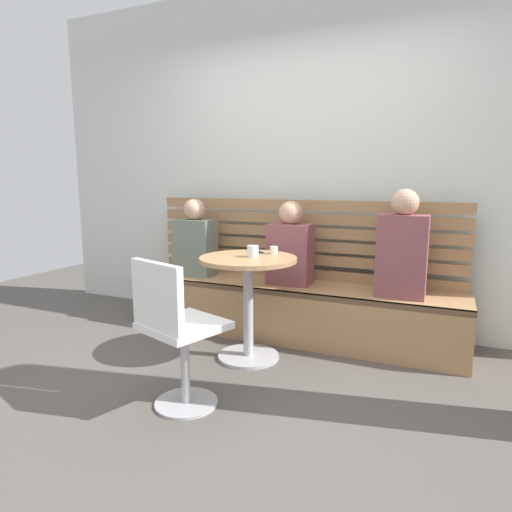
{
  "coord_description": "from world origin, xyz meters",
  "views": [
    {
      "loc": [
        1.14,
        -2.06,
        1.26
      ],
      "look_at": [
        -0.06,
        0.66,
        0.75
      ],
      "focal_mm": 30.69,
      "sensor_mm": 36.0,
      "label": 1
    }
  ],
  "objects_px": {
    "white_chair": "(175,329)",
    "person_child_left": "(290,248)",
    "cafe_table": "(248,288)",
    "person_child_middle": "(195,242)",
    "person_adult": "(402,249)",
    "cup_espresso_small": "(274,250)",
    "cup_glass_short": "(253,251)",
    "phone_on_table": "(255,252)",
    "booth_bench": "(289,310)"
  },
  "relations": [
    {
      "from": "person_child_left",
      "to": "cup_espresso_small",
      "type": "distance_m",
      "value": 0.36
    },
    {
      "from": "booth_bench",
      "to": "cup_glass_short",
      "type": "xyz_separation_m",
      "value": [
        -0.09,
        -0.53,
        0.56
      ]
    },
    {
      "from": "person_child_left",
      "to": "phone_on_table",
      "type": "xyz_separation_m",
      "value": [
        -0.15,
        -0.34,
        0.01
      ]
    },
    {
      "from": "person_child_middle",
      "to": "phone_on_table",
      "type": "bearing_deg",
      "value": -24.78
    },
    {
      "from": "cafe_table",
      "to": "person_child_middle",
      "type": "bearing_deg",
      "value": 144.56
    },
    {
      "from": "cafe_table",
      "to": "white_chair",
      "type": "height_order",
      "value": "white_chair"
    },
    {
      "from": "white_chair",
      "to": "phone_on_table",
      "type": "xyz_separation_m",
      "value": [
        0.03,
        1.02,
        0.28
      ]
    },
    {
      "from": "person_child_left",
      "to": "person_child_middle",
      "type": "xyz_separation_m",
      "value": [
        -0.88,
        -0.01,
        0.0
      ]
    },
    {
      "from": "white_chair",
      "to": "person_child_left",
      "type": "height_order",
      "value": "person_child_left"
    },
    {
      "from": "person_adult",
      "to": "cup_espresso_small",
      "type": "relative_size",
      "value": 13.72
    },
    {
      "from": "person_adult",
      "to": "cup_glass_short",
      "type": "relative_size",
      "value": 9.6
    },
    {
      "from": "person_child_middle",
      "to": "cup_glass_short",
      "type": "height_order",
      "value": "person_child_middle"
    },
    {
      "from": "white_chair",
      "to": "cup_glass_short",
      "type": "relative_size",
      "value": 10.63
    },
    {
      "from": "white_chair",
      "to": "cafe_table",
      "type": "bearing_deg",
      "value": 85.36
    },
    {
      "from": "person_adult",
      "to": "phone_on_table",
      "type": "height_order",
      "value": "person_adult"
    },
    {
      "from": "cup_espresso_small",
      "to": "phone_on_table",
      "type": "xyz_separation_m",
      "value": [
        -0.16,
        0.02,
        -0.02
      ]
    },
    {
      "from": "person_adult",
      "to": "person_child_middle",
      "type": "xyz_separation_m",
      "value": [
        -1.73,
        0.03,
        -0.05
      ]
    },
    {
      "from": "white_chair",
      "to": "phone_on_table",
      "type": "height_order",
      "value": "white_chair"
    },
    {
      "from": "cafe_table",
      "to": "white_chair",
      "type": "bearing_deg",
      "value": -94.64
    },
    {
      "from": "booth_bench",
      "to": "cup_espresso_small",
      "type": "bearing_deg",
      "value": -89.54
    },
    {
      "from": "white_chair",
      "to": "person_child_left",
      "type": "distance_m",
      "value": 1.4
    },
    {
      "from": "person_child_middle",
      "to": "white_chair",
      "type": "bearing_deg",
      "value": -62.75
    },
    {
      "from": "person_adult",
      "to": "person_child_left",
      "type": "distance_m",
      "value": 0.86
    },
    {
      "from": "person_adult",
      "to": "cup_glass_short",
      "type": "bearing_deg",
      "value": -152.3
    },
    {
      "from": "person_child_left",
      "to": "phone_on_table",
      "type": "bearing_deg",
      "value": -114.15
    },
    {
      "from": "person_child_left",
      "to": "person_child_middle",
      "type": "height_order",
      "value": "person_child_middle"
    },
    {
      "from": "cup_espresso_small",
      "to": "person_adult",
      "type": "bearing_deg",
      "value": 20.35
    },
    {
      "from": "person_child_left",
      "to": "cup_espresso_small",
      "type": "relative_size",
      "value": 11.91
    },
    {
      "from": "cafe_table",
      "to": "booth_bench",
      "type": "bearing_deg",
      "value": 77.98
    },
    {
      "from": "booth_bench",
      "to": "cup_espresso_small",
      "type": "relative_size",
      "value": 48.21
    },
    {
      "from": "person_child_left",
      "to": "person_child_middle",
      "type": "relative_size",
      "value": 0.99
    },
    {
      "from": "cup_glass_short",
      "to": "phone_on_table",
      "type": "bearing_deg",
      "value": 109.35
    },
    {
      "from": "person_child_middle",
      "to": "person_child_left",
      "type": "bearing_deg",
      "value": 0.65
    },
    {
      "from": "person_child_left",
      "to": "cup_glass_short",
      "type": "distance_m",
      "value": 0.55
    },
    {
      "from": "booth_bench",
      "to": "person_adult",
      "type": "relative_size",
      "value": 3.51
    },
    {
      "from": "person_child_middle",
      "to": "booth_bench",
      "type": "bearing_deg",
      "value": 0.04
    },
    {
      "from": "person_child_left",
      "to": "cup_glass_short",
      "type": "xyz_separation_m",
      "value": [
        -0.09,
        -0.54,
        0.04
      ]
    },
    {
      "from": "person_child_middle",
      "to": "cup_glass_short",
      "type": "xyz_separation_m",
      "value": [
        0.79,
        -0.53,
        0.04
      ]
    },
    {
      "from": "white_chair",
      "to": "person_adult",
      "type": "xyz_separation_m",
      "value": [
        1.04,
        1.32,
        0.32
      ]
    },
    {
      "from": "person_adult",
      "to": "white_chair",
      "type": "bearing_deg",
      "value": -128.17
    },
    {
      "from": "person_child_left",
      "to": "cup_glass_short",
      "type": "relative_size",
      "value": 8.34
    },
    {
      "from": "cup_glass_short",
      "to": "phone_on_table",
      "type": "xyz_separation_m",
      "value": [
        -0.07,
        0.19,
        -0.04
      ]
    },
    {
      "from": "person_child_middle",
      "to": "cup_espresso_small",
      "type": "height_order",
      "value": "person_child_middle"
    },
    {
      "from": "person_child_middle",
      "to": "cup_espresso_small",
      "type": "relative_size",
      "value": 11.99
    },
    {
      "from": "person_child_left",
      "to": "booth_bench",
      "type": "bearing_deg",
      "value": -87.32
    },
    {
      "from": "cup_espresso_small",
      "to": "phone_on_table",
      "type": "relative_size",
      "value": 0.4
    },
    {
      "from": "cafe_table",
      "to": "cup_espresso_small",
      "type": "distance_m",
      "value": 0.34
    },
    {
      "from": "white_chair",
      "to": "person_adult",
      "type": "bearing_deg",
      "value": 51.83
    },
    {
      "from": "booth_bench",
      "to": "cafe_table",
      "type": "distance_m",
      "value": 0.63
    },
    {
      "from": "phone_on_table",
      "to": "person_adult",
      "type": "bearing_deg",
      "value": -33.54
    }
  ]
}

